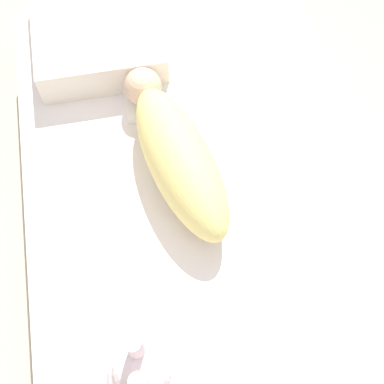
% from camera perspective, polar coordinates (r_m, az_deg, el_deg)
% --- Properties ---
extents(ground_plane, '(12.00, 12.00, 0.00)m').
position_cam_1_polar(ground_plane, '(1.57, 1.04, -6.50)').
color(ground_plane, '#B2A893').
extents(bed_mattress, '(1.59, 0.89, 0.22)m').
position_cam_1_polar(bed_mattress, '(1.46, 1.12, -5.06)').
color(bed_mattress, white).
rests_on(bed_mattress, ground_plane).
extents(burp_cloth, '(0.20, 0.16, 0.02)m').
position_cam_1_polar(burp_cloth, '(1.56, -4.37, 10.95)').
color(burp_cloth, white).
rests_on(burp_cloth, bed_mattress).
extents(swaddled_baby, '(0.55, 0.26, 0.18)m').
position_cam_1_polar(swaddled_baby, '(1.34, -1.56, 3.92)').
color(swaddled_baby, '#EFDB7F').
rests_on(swaddled_baby, bed_mattress).
extents(pillow, '(0.40, 0.36, 0.11)m').
position_cam_1_polar(pillow, '(1.65, -10.05, 16.67)').
color(pillow, white).
rests_on(pillow, bed_mattress).
extents(bunny_plush, '(0.17, 0.17, 0.34)m').
position_cam_1_polar(bunny_plush, '(1.15, -5.00, -19.10)').
color(bunny_plush, silver).
rests_on(bunny_plush, bed_mattress).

